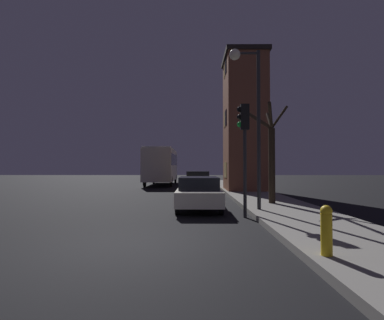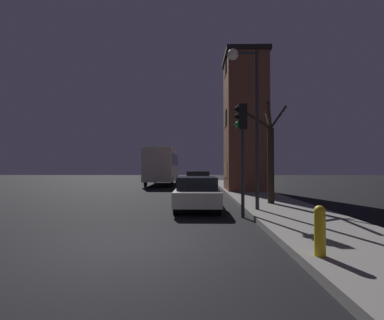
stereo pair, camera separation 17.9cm
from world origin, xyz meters
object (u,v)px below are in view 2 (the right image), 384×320
Objects in this scene: traffic_light at (242,136)px; bare_tree at (269,153)px; bus at (163,164)px; car_near_lane at (197,192)px; car_mid_lane at (198,181)px; fire_hydrant at (320,229)px; streetlamp at (247,98)px.

traffic_light is 3.25m from bare_tree.
bus is 2.10× the size of car_near_lane.
bus is 2.14× the size of car_mid_lane.
traffic_light is 3.35m from car_near_lane.
bare_tree is (1.64, 2.77, -0.47)m from traffic_light.
traffic_light is 4.43× the size of fire_hydrant.
traffic_light is at bearing -120.58° from bare_tree.
traffic_light is 0.93× the size of car_mid_lane.
car_near_lane is at bearing -166.67° from bare_tree.
car_near_lane is 4.87× the size of fire_hydrant.
fire_hydrant is at bearing -76.92° from bus.
streetlamp is at bearing -73.76° from bus.
car_mid_lane is (-1.52, 11.21, -2.12)m from traffic_light.
streetlamp is 1.53× the size of traffic_light.
streetlamp is 1.75m from traffic_light.
fire_hydrant is at bearing -87.23° from streetlamp.
bus is 10.21× the size of fire_hydrant.
bus is at bearing 106.24° from streetlamp.
bare_tree is at bearing 59.42° from traffic_light.
bus is at bearing 101.33° from car_near_lane.
streetlamp is 0.66× the size of bus.
bare_tree is at bearing 13.33° from car_near_lane.
streetlamp reaches higher than bus.
streetlamp is at bearing 92.77° from fire_hydrant.
bus is (-5.04, 19.31, -0.76)m from traffic_light.
traffic_light reaches higher than bus.
bare_tree is 9.16m from car_mid_lane.
car_mid_lane is (-3.16, 8.44, -1.65)m from bare_tree.
bus is 8.93m from car_mid_lane.
traffic_light is 0.93× the size of bare_tree.
car_near_lane is at bearing 148.10° from streetlamp.
traffic_light is at bearing 97.06° from fire_hydrant.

